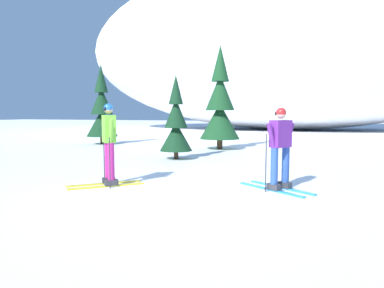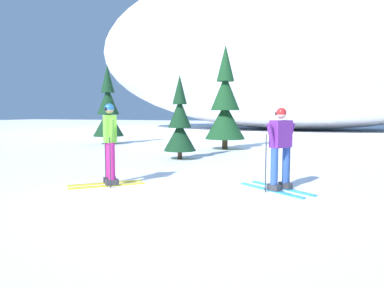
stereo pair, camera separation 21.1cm
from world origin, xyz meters
name	(u,v)px [view 1 (the left image)]	position (x,y,z in m)	size (l,w,h in m)	color
ground_plane	(179,195)	(0.00, 0.00, 0.00)	(120.00, 120.00, 0.00)	white
skier_lime_jacket	(109,143)	(-1.81, 0.43, 0.96)	(1.52, 1.41, 1.82)	gold
skier_purple_jacket	(280,147)	(1.84, 1.09, 0.91)	(1.64, 1.38, 1.72)	#2893CC
pine_tree_far_left	(102,111)	(-7.56, 9.39, 1.69)	(1.56, 1.56, 4.03)	#47301E
pine_tree_center_left	(176,124)	(-1.93, 5.06, 1.22)	(1.13, 1.13, 2.91)	#47301E
pine_tree_center_right	(220,106)	(-1.25, 8.82, 1.90)	(1.76, 1.76, 4.55)	#47301E
snow_ridge_background	(288,47)	(0.68, 27.94, 7.68)	(38.98, 19.61, 15.37)	white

